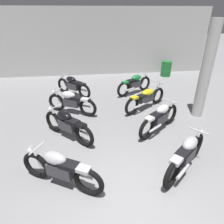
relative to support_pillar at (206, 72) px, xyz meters
name	(u,v)px	position (x,y,z in m)	size (l,w,h in m)	color
ground_plane	(132,209)	(-3.15, -3.46, -1.60)	(60.00, 60.00, 0.00)	gray
back_wall	(98,42)	(-3.15, 5.70, 0.20)	(12.71, 0.24, 3.60)	#BCBAB7
support_pillar	(206,72)	(0.00, 0.00, 0.00)	(0.36, 0.36, 3.20)	#BCBAB7
motorcycle_left_row_0	(60,169)	(-4.52, -2.68, -1.14)	(1.78, 1.05, 0.88)	black
motorcycle_left_row_1	(67,124)	(-4.50, -0.89, -1.14)	(1.50, 1.44, 0.88)	black
motorcycle_left_row_2	(71,102)	(-4.48, 0.71, -1.14)	(1.79, 1.02, 0.88)	black
motorcycle_left_row_3	(73,85)	(-4.50, 2.46, -1.14)	(1.51, 1.43, 0.88)	black
motorcycle_right_row_0	(186,154)	(-1.71, -2.58, -1.14)	(1.57, 1.37, 0.88)	black
motorcycle_right_row_1	(160,118)	(-1.72, -0.83, -1.14)	(1.63, 1.28, 0.88)	black
motorcycle_right_row_2	(146,98)	(-1.70, 0.75, -1.15)	(1.86, 1.30, 0.97)	black
motorcycle_right_row_3	(135,84)	(-1.77, 2.36, -1.14)	(1.76, 1.08, 0.88)	black
oil_drum	(166,69)	(0.63, 4.78, -1.18)	(0.59, 0.59, 0.85)	#1E722D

